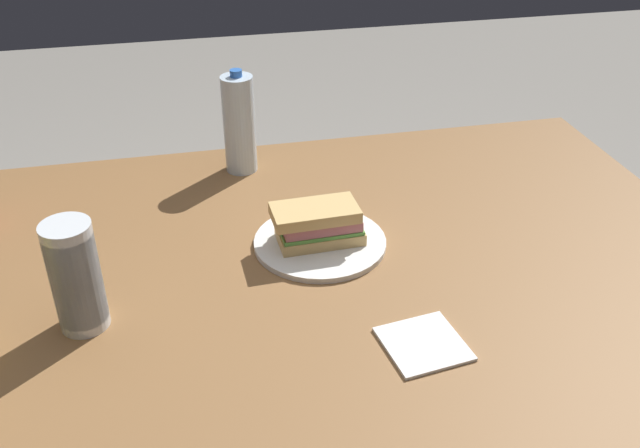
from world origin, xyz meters
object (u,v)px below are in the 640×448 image
(water_bottle_tall, at_px, (239,124))
(plastic_cup_stack, at_px, (76,277))
(dining_table, at_px, (292,307))
(paper_plate, at_px, (320,242))
(sandwich, at_px, (318,224))

(water_bottle_tall, distance_m, plastic_cup_stack, 0.62)
(dining_table, bearing_deg, paper_plate, -128.63)
(paper_plate, bearing_deg, plastic_cup_stack, 19.13)
(dining_table, height_order, plastic_cup_stack, plastic_cup_stack)
(dining_table, distance_m, sandwich, 0.17)
(dining_table, relative_size, water_bottle_tall, 7.02)
(dining_table, bearing_deg, plastic_cup_stack, 8.97)
(plastic_cup_stack, bearing_deg, dining_table, -171.03)
(dining_table, bearing_deg, water_bottle_tall, -85.58)
(paper_plate, relative_size, sandwich, 1.45)
(plastic_cup_stack, bearing_deg, water_bottle_tall, -122.69)
(dining_table, xyz_separation_m, paper_plate, (-0.08, -0.10, 0.08))
(dining_table, distance_m, plastic_cup_stack, 0.42)
(dining_table, xyz_separation_m, water_bottle_tall, (0.04, -0.47, 0.19))
(dining_table, xyz_separation_m, sandwich, (-0.07, -0.10, 0.13))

